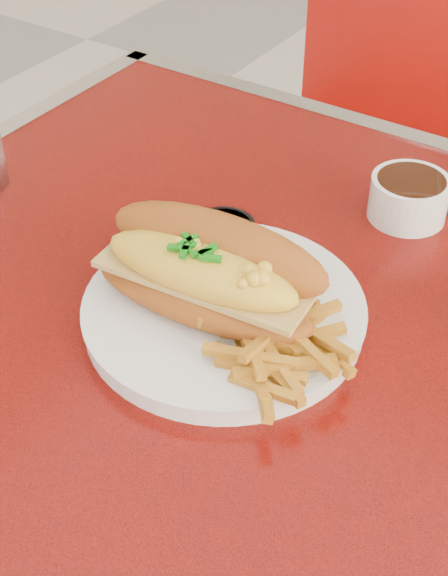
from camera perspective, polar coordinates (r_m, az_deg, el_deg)
The scene contains 7 objects.
diner_table at distance 0.86m, azimuth 10.05°, elevation -12.79°, with size 1.23×0.83×0.77m.
dinner_plate at distance 0.76m, azimuth -0.00°, elevation -1.69°, with size 0.30×0.30×0.02m.
mac_hoagie at distance 0.73m, azimuth -1.21°, elevation 1.22°, with size 0.23×0.13×0.10m.
fries_pile at distance 0.71m, azimuth 3.45°, elevation -2.92°, with size 0.12×0.11×0.04m, color orange, non-canonical shape.
fork at distance 0.76m, azimuth 4.86°, elevation -1.32°, with size 0.09×0.14×0.00m.
gravy_ramekin at distance 0.91m, azimuth 13.01°, elevation 6.34°, with size 0.09×0.09×0.05m.
sauce_cup_left at distance 0.84m, azimuth -0.02°, elevation 3.76°, with size 0.08×0.08×0.03m.
Camera 1 is at (0.16, -0.51, 1.28)m, focal length 50.00 mm.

